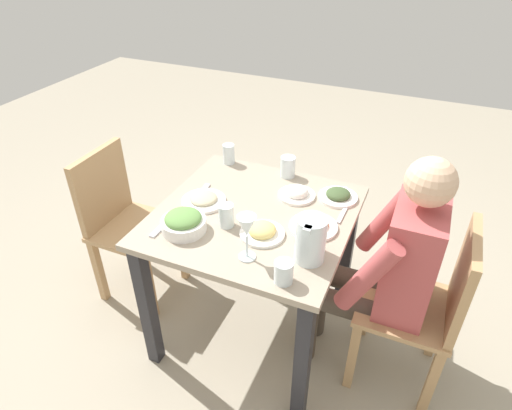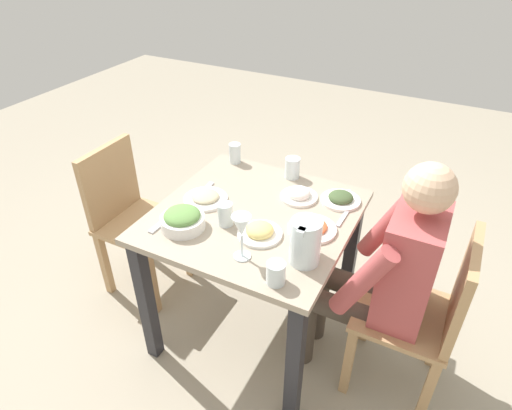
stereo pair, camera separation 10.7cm
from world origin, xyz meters
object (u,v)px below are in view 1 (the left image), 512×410
object	(u,v)px
water_glass_far_right	(284,272)
wine_glass	(247,228)
dining_table	(254,237)
chair_near	(428,303)
chair_far	(122,217)
plate_yoghurt	(297,193)
plate_fries	(262,231)
water_glass_center	(288,167)
diner_near	(385,265)
water_glass_near_left	(229,154)
water_pitcher	(311,239)
salad_bowl	(183,222)
plate_beans	(204,200)
plate_dolmas	(338,195)
plate_rice_curry	(314,225)
water_glass_far_left	(226,215)

from	to	relation	value
water_glass_far_right	wine_glass	distance (m)	0.21
dining_table	chair_near	xyz separation A→B (m)	(0.03, -0.80, -0.13)
chair_far	plate_yoghurt	size ratio (longest dim) A/B	4.92
plate_fries	water_glass_center	bearing A→B (deg)	7.89
dining_table	diner_near	bearing A→B (deg)	-87.43
chair_far	water_glass_far_right	world-z (taller)	chair_far
plate_yoghurt	water_glass_near_left	distance (m)	0.48
water_pitcher	salad_bowl	bearing A→B (deg)	93.73
plate_beans	water_glass_far_right	distance (m)	0.63
chair_far	plate_dolmas	bearing A→B (deg)	-77.54
plate_fries	water_glass_center	world-z (taller)	water_glass_center
salad_bowl	wine_glass	size ratio (longest dim) A/B	0.97
dining_table	plate_dolmas	distance (m)	0.44
chair_near	plate_beans	world-z (taller)	chair_near
plate_beans	dining_table	bearing A→B (deg)	-87.51
diner_near	water_glass_near_left	world-z (taller)	diner_near
plate_beans	plate_rice_curry	distance (m)	0.53
plate_rice_curry	water_glass_near_left	size ratio (longest dim) A/B	1.95
water_pitcher	plate_fries	size ratio (longest dim) A/B	1.00
water_pitcher	plate_dolmas	size ratio (longest dim) A/B	1.03
chair_near	plate_yoghurt	size ratio (longest dim) A/B	4.92
plate_beans	water_glass_far_left	xyz separation A→B (m)	(-0.12, -0.18, 0.04)
water_glass_far_left	water_glass_near_left	bearing A→B (deg)	25.24
wine_glass	water_glass_center	bearing A→B (deg)	6.11
water_glass_near_left	water_glass_center	bearing A→B (deg)	-91.24
plate_beans	water_glass_far_right	bearing A→B (deg)	-123.34
plate_rice_curry	chair_far	bearing A→B (deg)	88.92
chair_near	salad_bowl	distance (m)	1.10
water_pitcher	plate_beans	xyz separation A→B (m)	(0.19, 0.57, -0.08)
diner_near	water_glass_near_left	bearing A→B (deg)	68.86
chair_near	plate_fries	distance (m)	0.78
plate_dolmas	plate_beans	size ratio (longest dim) A/B	0.90
diner_near	plate_beans	xyz separation A→B (m)	(-0.04, 0.85, 0.13)
diner_near	plate_rice_curry	size ratio (longest dim) A/B	5.59
water_pitcher	chair_far	bearing A→B (deg)	78.91
diner_near	water_pitcher	distance (m)	0.42
chair_near	water_glass_center	size ratio (longest dim) A/B	8.09
dining_table	water_glass_far_left	bearing A→B (deg)	150.74
dining_table	salad_bowl	size ratio (longest dim) A/B	4.52
water_glass_center	diner_near	bearing A→B (deg)	-121.00
dining_table	water_glass_far_right	bearing A→B (deg)	-142.63
plate_beans	water_glass_far_right	world-z (taller)	water_glass_far_right
plate_dolmas	water_glass_center	size ratio (longest dim) A/B	1.72
salad_bowl	plate_beans	world-z (taller)	salad_bowl
dining_table	plate_dolmas	world-z (taller)	plate_dolmas
plate_fries	plate_dolmas	bearing A→B (deg)	-28.85
water_glass_near_left	salad_bowl	bearing A→B (deg)	-171.70
diner_near	plate_beans	bearing A→B (deg)	92.54
dining_table	plate_yoghurt	distance (m)	0.29
water_glass_far_right	plate_yoghurt	bearing A→B (deg)	14.09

